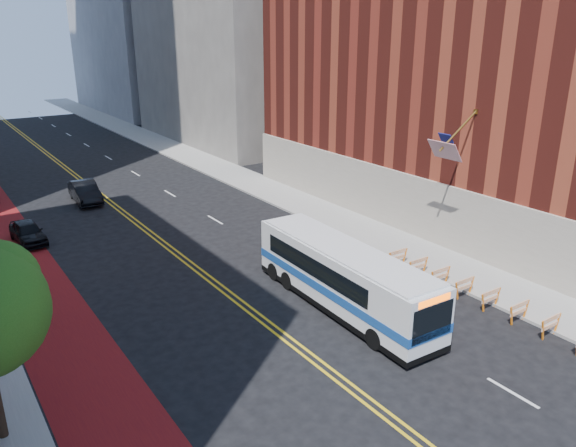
{
  "coord_description": "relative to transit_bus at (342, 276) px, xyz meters",
  "views": [
    {
      "loc": [
        -12.08,
        -11.83,
        12.93
      ],
      "look_at": [
        1.47,
        8.0,
        4.46
      ],
      "focal_mm": 35.0,
      "sensor_mm": 36.0,
      "label": 1
    }
  ],
  "objects": [
    {
      "name": "sidewalk_right",
      "position": [
        8.14,
        23.09,
        -1.56
      ],
      "size": [
        4.0,
        140.0,
        0.15
      ],
      "primitive_type": "cube",
      "color": "gray",
      "rests_on": "ground"
    },
    {
      "name": "car_a",
      "position": [
        -10.81,
        17.83,
        -0.95
      ],
      "size": [
        1.87,
        4.11,
        1.37
      ],
      "primitive_type": "imported",
      "rotation": [
        0.0,
        0.0,
        0.06
      ],
      "color": "black",
      "rests_on": "ground"
    },
    {
      "name": "transit_bus",
      "position": [
        0.0,
        0.0,
        0.0
      ],
      "size": [
        2.86,
        11.48,
        3.13
      ],
      "rotation": [
        0.0,
        0.0,
        -0.03
      ],
      "color": "silver",
      "rests_on": "ground"
    },
    {
      "name": "construction_barriers",
      "position": [
        5.74,
        -3.48,
        -0.96
      ],
      "size": [
        1.42,
        10.91,
        1.0
      ],
      "color": "orange",
      "rests_on": "ground"
    },
    {
      "name": "car_b",
      "position": [
        -5.36,
        24.62,
        -0.83
      ],
      "size": [
        1.96,
        4.96,
        1.61
      ],
      "primitive_type": "imported",
      "rotation": [
        0.0,
        0.0,
        -0.05
      ],
      "color": "black",
      "rests_on": "ground"
    },
    {
      "name": "brick_building",
      "position": [
        18.07,
        5.09,
        9.33
      ],
      "size": [
        18.73,
        36.0,
        22.0
      ],
      "color": "maroon",
      "rests_on": "ground"
    },
    {
      "name": "lane_dashes",
      "position": [
        0.94,
        31.09,
        -1.63
      ],
      "size": [
        0.14,
        98.2,
        0.01
      ],
      "color": "silver",
      "rests_on": "ground"
    },
    {
      "name": "center_line_inner",
      "position": [
        -4.04,
        23.09,
        -1.63
      ],
      "size": [
        0.14,
        140.0,
        0.01
      ],
      "primitive_type": "cube",
      "color": "gold",
      "rests_on": "ground"
    },
    {
      "name": "center_line_outer",
      "position": [
        -3.68,
        23.09,
        -1.63
      ],
      "size": [
        0.14,
        140.0,
        0.01
      ],
      "primitive_type": "cube",
      "color": "gold",
      "rests_on": "ground"
    },
    {
      "name": "ground",
      "position": [
        -3.86,
        -6.91,
        -1.64
      ],
      "size": [
        160.0,
        160.0,
        0.0
      ],
      "primitive_type": "plane",
      "color": "black",
      "rests_on": "ground"
    }
  ]
}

